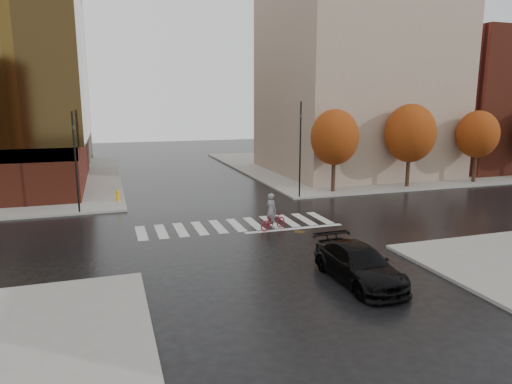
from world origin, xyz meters
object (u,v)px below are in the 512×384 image
Objects in this scene: traffic_light_ne at (300,144)px; fire_hydrant at (118,195)px; cyclist at (272,217)px; sedan at (359,264)px; traffic_light_nw at (75,157)px.

traffic_light_ne reaches higher than fire_hydrant.
fire_hydrant is (-8.24, 9.92, -0.13)m from cyclist.
traffic_light_ne is (4.18, 15.66, 3.42)m from sedan.
traffic_light_ne is at bearing 83.86° from traffic_light_nw.
cyclist is 0.33× the size of traffic_light_nw.
traffic_light_nw is 0.91× the size of traffic_light_ne.
traffic_light_nw is at bearing -8.55° from traffic_light_ne.
cyclist is at bearing 49.66° from traffic_light_nw.
fire_hydrant is at bearing 130.17° from traffic_light_nw.
traffic_light_nw is 4.81m from fire_hydrant.
traffic_light_ne reaches higher than sedan.
fire_hydrant is at bearing 16.28° from cyclist.
fire_hydrant is at bearing 114.97° from sedan.
traffic_light_nw is at bearing 125.05° from sedan.
cyclist reaches higher than sedan.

